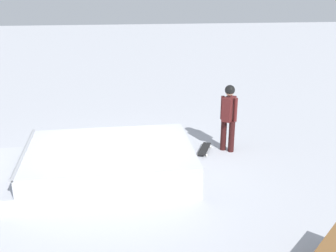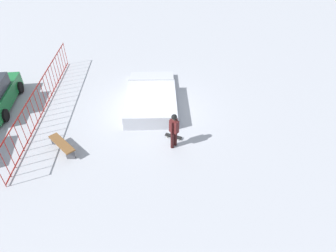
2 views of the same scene
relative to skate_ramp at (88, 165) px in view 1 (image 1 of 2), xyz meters
The scene contains 4 objects.
ground_plane 0.64m from the skate_ramp, 166.78° to the right, with size 60.00×60.00×0.00m, color #A8AAB2.
skate_ramp is the anchor object (origin of this frame).
skater 3.66m from the skate_ramp, 160.88° to the right, with size 0.41×0.44×1.73m.
skateboard 3.06m from the skate_ramp, 157.45° to the right, with size 0.48×0.82×0.09m.
Camera 1 is at (-0.34, 8.47, 4.24)m, focal length 44.19 mm.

